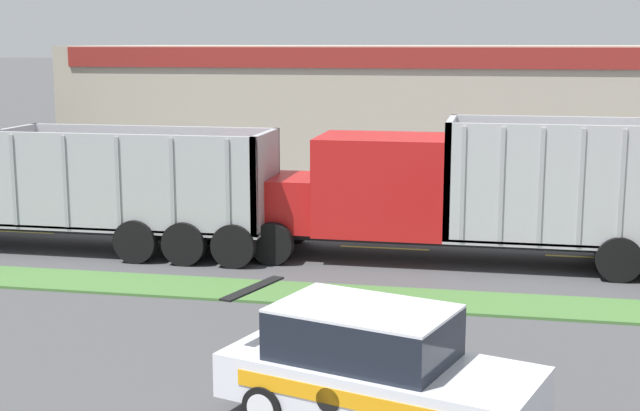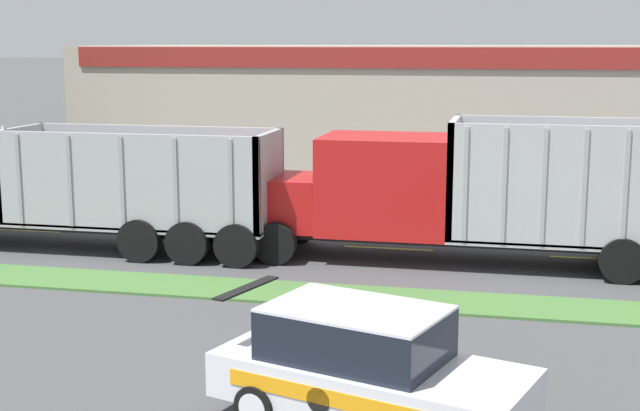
{
  "view_description": "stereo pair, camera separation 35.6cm",
  "coord_description": "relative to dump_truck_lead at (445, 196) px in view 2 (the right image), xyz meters",
  "views": [
    {
      "loc": [
        4.08,
        -7.18,
        5.42
      ],
      "look_at": [
        0.56,
        10.41,
        2.14
      ],
      "focal_mm": 50.0,
      "sensor_mm": 36.0,
      "label": 1
    },
    {
      "loc": [
        4.43,
        -7.11,
        5.42
      ],
      "look_at": [
        0.56,
        10.41,
        2.14
      ],
      "focal_mm": 50.0,
      "sensor_mm": 36.0,
      "label": 2
    }
  ],
  "objects": [
    {
      "name": "grass_verge",
      "position": [
        -2.76,
        -3.74,
        -1.63
      ],
      "size": [
        120.0,
        1.67,
        0.06
      ],
      "primitive_type": "cube",
      "color": "#477538",
      "rests_on": "ground_plane"
    },
    {
      "name": "centre_line_4",
      "position": [
        -6.95,
        1.09,
        -1.66
      ],
      "size": [
        2.4,
        0.14,
        0.01
      ],
      "primitive_type": "cube",
      "color": "yellow",
      "rests_on": "ground_plane"
    },
    {
      "name": "store_building_backdrop",
      "position": [
        -1.96,
        18.61,
        0.99
      ],
      "size": [
        30.09,
        12.1,
        5.3
      ],
      "color": "#BCB29E",
      "rests_on": "ground_plane"
    },
    {
      "name": "dump_truck_mid",
      "position": [
        -11.43,
        -0.57,
        -0.12
      ],
      "size": [
        12.35,
        2.64,
        3.31
      ],
      "color": "black",
      "rests_on": "ground_plane"
    },
    {
      "name": "rally_car",
      "position": [
        -0.29,
        -10.06,
        -0.79
      ],
      "size": [
        4.86,
        3.15,
        1.76
      ],
      "color": "silver",
      "rests_on": "ground_plane"
    },
    {
      "name": "dump_truck_lead",
      "position": [
        0.0,
        0.0,
        0.0
      ],
      "size": [
        12.3,
        2.8,
        3.59
      ],
      "color": "black",
      "rests_on": "ground_plane"
    },
    {
      "name": "centre_line_6",
      "position": [
        3.85,
        1.09,
        -1.66
      ],
      "size": [
        2.4,
        0.14,
        0.01
      ],
      "primitive_type": "cube",
      "color": "yellow",
      "rests_on": "ground_plane"
    },
    {
      "name": "centre_line_5",
      "position": [
        -1.55,
        1.09,
        -1.66
      ],
      "size": [
        2.4,
        0.14,
        0.01
      ],
      "primitive_type": "cube",
      "color": "yellow",
      "rests_on": "ground_plane"
    },
    {
      "name": "centre_line_3",
      "position": [
        -12.35,
        1.09,
        -1.66
      ],
      "size": [
        2.4,
        0.14,
        0.01
      ],
      "primitive_type": "cube",
      "color": "yellow",
      "rests_on": "ground_plane"
    }
  ]
}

